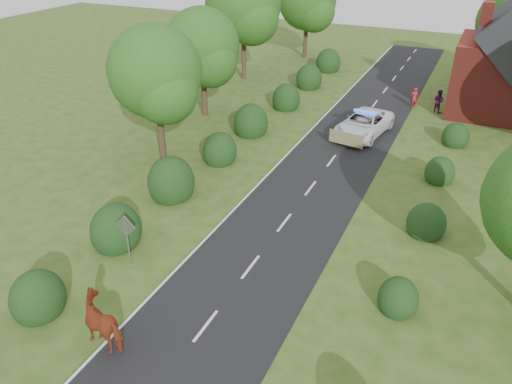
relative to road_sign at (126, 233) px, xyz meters
The scene contains 15 objects.
ground 5.63m from the road_sign, 21.80° to the right, with size 120.00×120.00×0.00m, color #325117.
road 14.03m from the road_sign, 68.96° to the left, with size 6.00×70.00×0.02m, color black.
road_markings 11.56m from the road_sign, 72.72° to the left, with size 4.96×70.00×0.01m.
hedgerow_left 9.85m from the road_sign, 98.87° to the left, with size 2.75×50.41×3.00m.
hedgerow_right 14.85m from the road_sign, 38.46° to the left, with size 2.10×45.78×2.10m.
tree_left_a 11.55m from the road_sign, 115.73° to the left, with size 5.74×5.60×8.38m.
tree_left_b 19.22m from the road_sign, 109.29° to the left, with size 5.74×5.60×8.07m.
tree_left_c 29.28m from the road_sign, 105.46° to the left, with size 6.97×6.80×10.22m.
tree_left_d 38.41m from the road_sign, 97.87° to the left, with size 6.15×6.00×8.89m.
road_sign is the anchor object (origin of this frame).
house 31.60m from the road_sign, 62.63° to the left, with size 8.00×7.40×9.17m.
cow 4.69m from the road_sign, 62.35° to the right, with size 1.23×2.32×1.65m, color brown.
police_van 19.94m from the road_sign, 73.32° to the left, with size 3.54×6.19×1.76m.
pedestrian_red 27.60m from the road_sign, 73.17° to the left, with size 0.60×0.40×1.66m, color #A2212C.
pedestrian_purple 27.97m from the road_sign, 69.32° to the left, with size 0.88×0.68×1.81m, color #56155A.
Camera 1 is at (7.63, -11.96, 13.71)m, focal length 35.00 mm.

